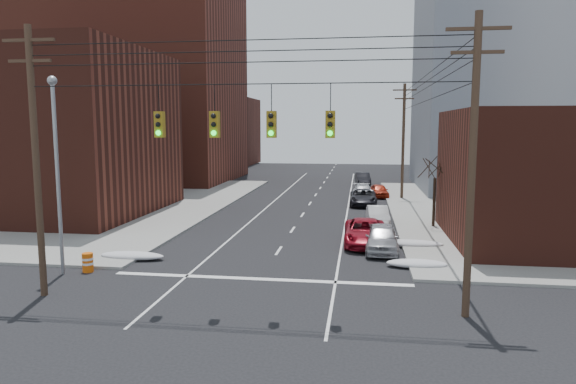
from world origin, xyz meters
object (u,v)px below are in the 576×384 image
(parked_car_b, at_px, (378,216))
(parked_car_a, at_px, (382,238))
(parked_car_c, at_px, (363,197))
(lot_car_c, at_px, (82,205))
(lot_car_b, at_px, (132,196))
(lot_car_d, at_px, (92,199))
(parked_car_d, at_px, (363,192))
(red_pickup, at_px, (366,232))
(parked_car_f, at_px, (363,179))
(parked_car_e, at_px, (379,191))
(lot_car_a, at_px, (125,201))
(construction_barrel, at_px, (88,262))

(parked_car_b, bearing_deg, parked_car_a, -93.62)
(parked_car_c, height_order, lot_car_c, parked_car_c)
(parked_car_c, xyz_separation_m, lot_car_b, (-20.23, -3.41, 0.16))
(lot_car_b, distance_m, lot_car_d, 3.32)
(parked_car_a, bearing_deg, lot_car_b, 148.71)
(parked_car_c, bearing_deg, parked_car_d, 89.26)
(parked_car_d, bearing_deg, red_pickup, -93.23)
(lot_car_c, bearing_deg, parked_car_f, -59.47)
(parked_car_e, xyz_separation_m, lot_car_d, (-24.69, -10.55, 0.17))
(red_pickup, xyz_separation_m, parked_car_d, (-0.09, 19.00, -0.05))
(parked_car_c, distance_m, lot_car_a, 20.50)
(red_pickup, relative_size, construction_barrel, 5.81)
(parked_car_d, height_order, lot_car_d, lot_car_d)
(red_pickup, distance_m, parked_car_e, 20.98)
(lot_car_d, bearing_deg, parked_car_e, -65.59)
(parked_car_f, xyz_separation_m, lot_car_d, (-23.09, -21.34, 0.09))
(parked_car_a, distance_m, parked_car_b, 7.91)
(parked_car_b, height_order, parked_car_f, parked_car_f)
(parked_car_a, xyz_separation_m, lot_car_b, (-21.23, 13.63, 0.09))
(parked_car_b, relative_size, construction_barrel, 4.34)
(parked_car_d, height_order, parked_car_f, parked_car_f)
(parked_car_a, bearing_deg, construction_barrel, -155.27)
(parked_car_b, distance_m, lot_car_d, 24.43)
(red_pickup, bearing_deg, parked_car_f, 88.92)
(parked_car_b, xyz_separation_m, construction_barrel, (-14.31, -14.07, -0.19))
(parked_car_e, distance_m, lot_car_d, 26.85)
(parked_car_a, distance_m, parked_car_e, 22.50)
(construction_barrel, bearing_deg, parked_car_a, 23.31)
(lot_car_a, xyz_separation_m, construction_barrel, (6.21, -16.94, -0.42))
(parked_car_d, height_order, lot_car_a, lot_car_a)
(parked_car_d, bearing_deg, construction_barrel, -119.96)
(parked_car_a, xyz_separation_m, parked_car_f, (-1.00, 33.28, -0.04))
(parked_car_b, bearing_deg, parked_car_c, 92.77)
(parked_car_a, height_order, lot_car_b, lot_car_b)
(parked_car_d, xyz_separation_m, lot_car_c, (-22.41, -11.40, 0.08))
(parked_car_c, relative_size, parked_car_d, 1.05)
(lot_car_b, bearing_deg, parked_car_b, -91.57)
(lot_car_a, bearing_deg, lot_car_b, 35.15)
(lot_car_b, bearing_deg, lot_car_c, 167.47)
(construction_barrel, bearing_deg, parked_car_e, 62.53)
(parked_car_e, bearing_deg, construction_barrel, -124.87)
(construction_barrel, bearing_deg, parked_car_b, 44.52)
(parked_car_e, distance_m, construction_barrel, 32.30)
(lot_car_b, height_order, construction_barrel, lot_car_b)
(red_pickup, distance_m, parked_car_f, 31.72)
(red_pickup, relative_size, parked_car_b, 1.34)
(red_pickup, relative_size, parked_car_c, 1.07)
(parked_car_e, distance_m, lot_car_b, 23.56)
(construction_barrel, bearing_deg, parked_car_c, 60.18)
(parked_car_a, xyz_separation_m, parked_car_d, (-1.00, 20.56, -0.07))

